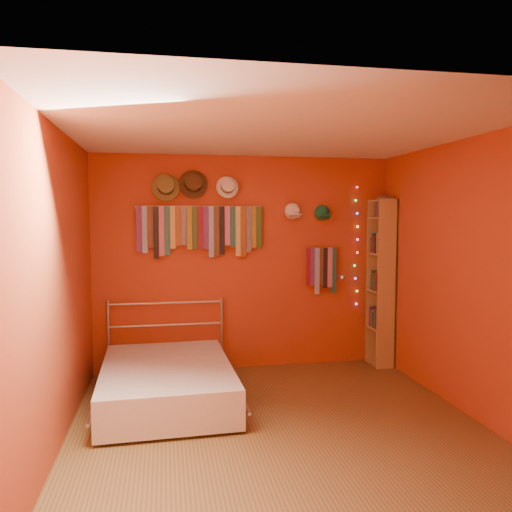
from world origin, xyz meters
TOP-DOWN VIEW (x-y plane):
  - ground at (0.00, 0.00)m, footprint 3.50×3.50m
  - back_wall at (0.00, 1.75)m, footprint 3.50×0.02m
  - right_wall at (1.75, 0.00)m, footprint 0.02×3.50m
  - left_wall at (-1.75, 0.00)m, footprint 0.02×3.50m
  - ceiling at (0.00, 0.00)m, footprint 3.50×3.50m
  - tie_rack at (-0.53, 1.69)m, footprint 1.45×0.03m
  - small_tie_rack at (0.92, 1.69)m, footprint 0.40×0.03m
  - fedora_olive at (-0.91, 1.65)m, footprint 0.31×0.17m
  - fedora_brown at (-0.60, 1.65)m, footprint 0.33×0.18m
  - fedora_white at (-0.21, 1.66)m, footprint 0.25×0.14m
  - cap_white at (0.56, 1.70)m, footprint 0.19×0.23m
  - cap_green at (0.93, 1.70)m, footprint 0.18×0.23m
  - fairy_lights at (1.37, 1.71)m, footprint 0.06×0.02m
  - reading_lamp at (1.12, 1.52)m, footprint 0.07×0.29m
  - bookshelf at (1.66, 1.53)m, footprint 0.25×0.34m
  - bed at (-0.93, 0.74)m, footprint 1.35×1.81m

SIDE VIEW (x-z plane):
  - ground at x=0.00m, z-range 0.00..0.00m
  - bed at x=-0.93m, z-range -0.23..0.64m
  - bookshelf at x=1.66m, z-range 0.02..2.02m
  - reading_lamp at x=1.12m, z-range 1.04..1.12m
  - small_tie_rack at x=0.92m, z-range 0.91..1.47m
  - back_wall at x=0.00m, z-range 0.00..2.50m
  - right_wall at x=1.75m, z-range 0.00..2.50m
  - left_wall at x=-1.75m, z-range 0.00..2.50m
  - fairy_lights at x=1.37m, z-range 0.71..2.16m
  - tie_rack at x=-0.53m, z-range 1.37..1.96m
  - cap_green at x=0.93m, z-range 1.75..1.93m
  - cap_white at x=0.56m, z-range 1.76..1.95m
  - fedora_olive at x=-0.91m, z-range 1.98..2.29m
  - fedora_white at x=-0.21m, z-range 2.01..2.26m
  - fedora_brown at x=-0.60m, z-range 2.01..2.33m
  - ceiling at x=0.00m, z-range 2.49..2.51m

